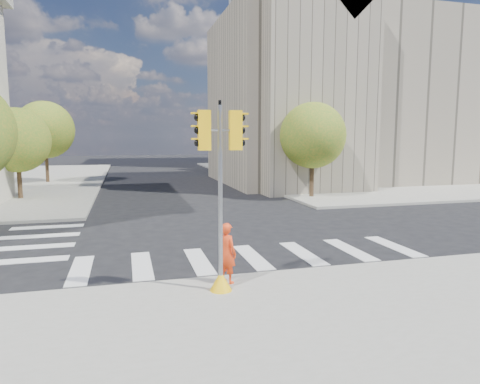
{
  "coord_description": "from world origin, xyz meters",
  "views": [
    {
      "loc": [
        -4.1,
        -15.25,
        3.99
      ],
      "look_at": [
        -0.32,
        -1.21,
        2.1
      ],
      "focal_mm": 32.0,
      "sensor_mm": 36.0,
      "label": 1
    }
  ],
  "objects_px": {
    "lamp_near": "(296,128)",
    "traffic_signal": "(220,212)",
    "photographer": "(227,253)",
    "lamp_far": "(244,131)"
  },
  "relations": [
    {
      "from": "lamp_near",
      "to": "traffic_signal",
      "type": "bearing_deg",
      "value": -117.29
    },
    {
      "from": "traffic_signal",
      "to": "photographer",
      "type": "distance_m",
      "value": 1.34
    },
    {
      "from": "photographer",
      "to": "lamp_far",
      "type": "bearing_deg",
      "value": -50.62
    },
    {
      "from": "lamp_far",
      "to": "traffic_signal",
      "type": "relative_size",
      "value": 1.73
    },
    {
      "from": "traffic_signal",
      "to": "lamp_near",
      "type": "bearing_deg",
      "value": 65.64
    },
    {
      "from": "lamp_near",
      "to": "photographer",
      "type": "relative_size",
      "value": 5.04
    },
    {
      "from": "traffic_signal",
      "to": "photographer",
      "type": "height_order",
      "value": "traffic_signal"
    },
    {
      "from": "lamp_near",
      "to": "traffic_signal",
      "type": "height_order",
      "value": "lamp_near"
    },
    {
      "from": "lamp_near",
      "to": "photographer",
      "type": "xyz_separation_m",
      "value": [
        -9.59,
        -18.6,
        -3.62
      ]
    },
    {
      "from": "traffic_signal",
      "to": "photographer",
      "type": "xyz_separation_m",
      "value": [
        0.29,
        0.54,
        -1.19
      ]
    }
  ]
}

